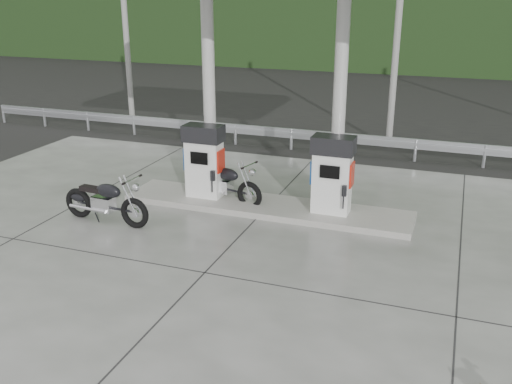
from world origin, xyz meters
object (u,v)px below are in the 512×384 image
(gas_pump_right, at_px, (332,175))
(motorcycle_left, at_px, (105,201))
(gas_pump_left, at_px, (204,161))
(motorcycle_right, at_px, (224,184))

(gas_pump_right, height_order, motorcycle_left, gas_pump_right)
(gas_pump_left, height_order, motorcycle_left, gas_pump_left)
(motorcycle_left, bearing_deg, motorcycle_right, 50.56)
(gas_pump_left, xyz_separation_m, gas_pump_right, (3.20, 0.00, 0.00))
(motorcycle_left, relative_size, motorcycle_right, 1.03)
(gas_pump_left, distance_m, gas_pump_right, 3.20)
(motorcycle_right, bearing_deg, motorcycle_left, -120.26)
(gas_pump_left, relative_size, gas_pump_right, 1.00)
(motorcycle_left, bearing_deg, gas_pump_right, 27.22)
(motorcycle_right, bearing_deg, gas_pump_right, 11.30)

